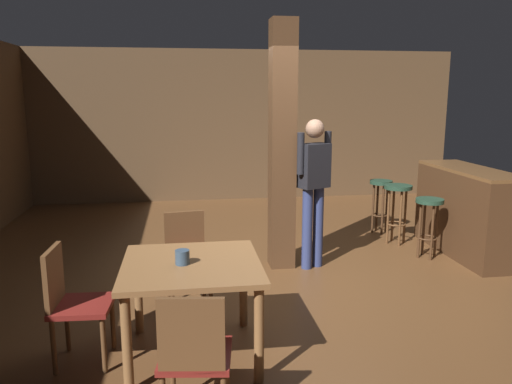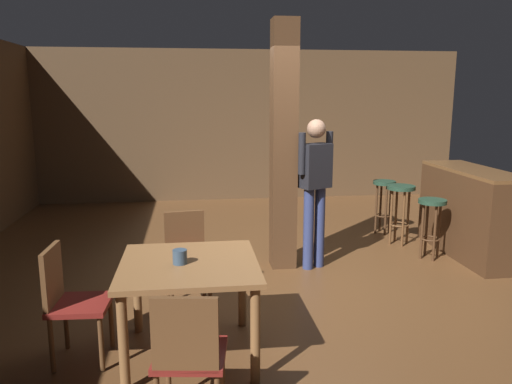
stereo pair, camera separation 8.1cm
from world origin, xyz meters
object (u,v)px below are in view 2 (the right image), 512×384
Objects in this scene: chair_south at (189,353)px; chair_west at (70,298)px; dining_table at (189,276)px; bar_stool_mid at (400,200)px; standing_person at (315,183)px; bar_counter at (464,212)px; bar_stool_near at (432,215)px; bar_stool_far at (384,195)px; napkin_cup at (180,257)px; chair_north at (187,255)px.

chair_south and chair_west have the same top height.
chair_south is (-0.01, -0.90, -0.13)m from dining_table.
dining_table is 3.79m from bar_stool_mid.
chair_south reaches higher than bar_stool_mid.
standing_person reaches higher than chair_south.
bar_counter is at bearing 25.15° from chair_west.
bar_stool_near is 0.97× the size of bar_stool_far.
bar_stool_mid is (3.67, 2.55, 0.10)m from chair_west.
napkin_cup is (-0.07, -0.03, 0.17)m from dining_table.
chair_west is 4.26m from bar_stool_near.
bar_stool_mid is at bearing 42.71° from dining_table.
chair_west is 4.80m from bar_stool_far.
bar_counter is at bearing 30.75° from napkin_cup.
chair_south is at bearing -139.21° from bar_counter.
bar_stool_far is at bearing 47.96° from napkin_cup.
chair_north is at bearing -149.82° from bar_stool_mid.
bar_stool_far is at bearing 119.01° from bar_counter.
bar_stool_mid is 0.56m from bar_stool_far.
napkin_cup is at bearing -128.93° from standing_person.
chair_west is 1.00× the size of chair_north.
dining_table is 3.51m from bar_stool_near.
napkin_cup reaches higher than dining_table.
dining_table is 1.39× the size of bar_stool_near.
standing_person is (1.42, 1.82, 0.36)m from dining_table.
chair_west is 1.20× the size of bar_stool_near.
napkin_cup is at bearing -149.25° from bar_counter.
dining_table is 0.90m from chair_west.
chair_north is 0.53× the size of bar_counter.
bar_counter reaches higher than bar_stool_mid.
standing_person reaches higher than chair_west.
bar_stool_far is at bearing 96.83° from bar_stool_near.
chair_north is at bearing -142.01° from bar_stool_far.
napkin_cup is 0.14× the size of bar_stool_mid.
standing_person reaches higher than bar_stool_far.
bar_stool_near is at bearing -83.17° from bar_stool_far.
bar_stool_mid is at bearing 34.78° from chair_west.
chair_south is 4.08m from bar_stool_near.
chair_south is at bearing -90.46° from dining_table.
chair_north is 8.21× the size of napkin_cup.
bar_stool_far is at bearing 48.39° from dining_table.
chair_south is 0.52× the size of standing_person.
bar_stool_far is (-0.14, 1.18, 0.01)m from bar_stool_near.
dining_table is at bearing -146.27° from bar_stool_near.
standing_person is at bearing 31.27° from chair_north.
standing_person is 2.14× the size of bar_stool_mid.
napkin_cup is 3.86m from bar_stool_mid.
chair_west reaches higher than bar_stool_far.
napkin_cup is 0.07× the size of bar_counter.
chair_west reaches higher than bar_stool_mid.
chair_south is 4.48m from bar_counter.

